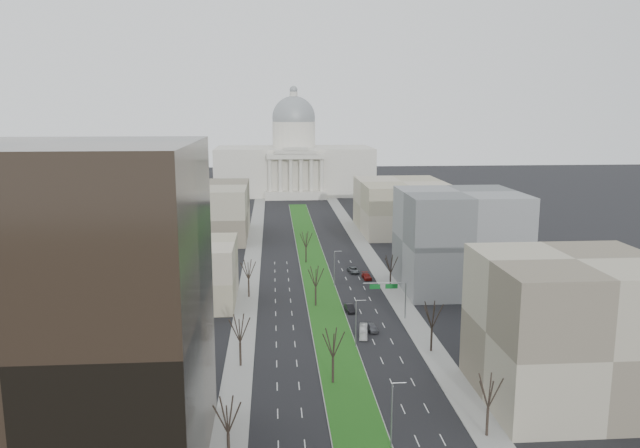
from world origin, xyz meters
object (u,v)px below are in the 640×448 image
car_red (367,276)px  box_van (363,332)px  car_grey_near (372,328)px  car_black (350,308)px  car_grey_far (354,270)px

car_red → box_van: box_van is taller
car_grey_near → box_van: box_van is taller
car_grey_near → car_red: car_grey_near is taller
box_van → car_grey_near: bearing=59.1°
car_grey_near → car_black: 12.84m
car_grey_near → car_grey_far: (2.18, 44.98, -0.02)m
car_black → box_van: size_ratio=0.73×
car_grey_far → box_van: 47.67m
car_black → car_red: (7.60, 25.90, -0.06)m
car_black → car_red: car_black is taller
car_red → box_van: 41.48m
car_grey_far → box_van: (-4.26, -47.48, 0.16)m
car_grey_far → car_red: bearing=-77.4°
car_red → car_grey_far: 7.04m
car_grey_far → box_van: size_ratio=0.82×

